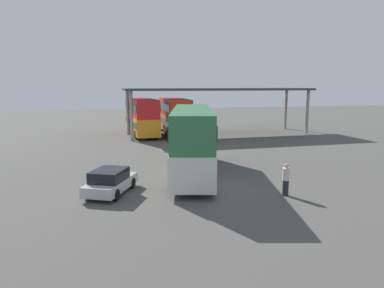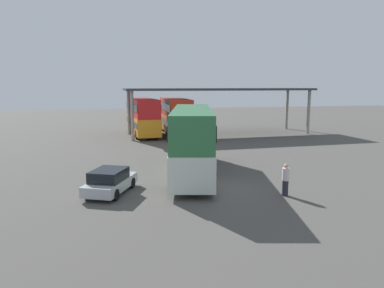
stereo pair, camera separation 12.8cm
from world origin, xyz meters
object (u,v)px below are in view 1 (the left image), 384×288
Objects in this scene: double_decker_near_canopy at (141,115)px; pedestrian_waiting at (286,180)px; parked_hatchback at (110,181)px; double_decker_mid_row at (174,115)px; double_decker_main at (192,139)px.

double_decker_near_canopy reaches higher than pedestrian_waiting.
double_decker_near_canopy is (3.40, 22.19, 1.67)m from parked_hatchback.
double_decker_mid_row is 6.32× the size of pedestrian_waiting.
pedestrian_waiting is (3.84, -5.53, -1.49)m from double_decker_main.
parked_hatchback is at bearing 133.56° from double_decker_main.
double_decker_mid_row is (3.87, -0.05, -0.01)m from double_decker_near_canopy.
double_decker_mid_row is at bearing 147.30° from pedestrian_waiting.
double_decker_near_canopy reaches higher than parked_hatchback.
double_decker_main is 19.12m from double_decker_near_canopy.
double_decker_main is at bearing 177.95° from pedestrian_waiting.
double_decker_main is 19.10m from double_decker_mid_row.
double_decker_mid_row is (2.07, 18.99, -0.02)m from double_decker_main.
double_decker_main reaches higher than pedestrian_waiting.
parked_hatchback is 22.51m from double_decker_near_canopy.
pedestrian_waiting is (9.05, -2.37, 0.19)m from parked_hatchback.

